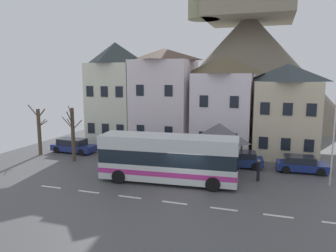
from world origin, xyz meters
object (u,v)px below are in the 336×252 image
Objects in this scene: hilltop_castle at (247,62)px; public_bench at (208,158)px; townhouse_02 at (224,103)px; townhouse_01 at (164,98)px; parked_car_00 at (133,152)px; bare_tree_00 at (73,134)px; townhouse_03 at (286,110)px; parked_car_02 at (240,159)px; bare_tree_01 at (39,130)px; pedestrian_01 at (229,169)px; pedestrian_00 at (258,170)px; flagpole at (335,131)px; parked_car_03 at (73,146)px; parked_car_01 at (301,164)px; bus_shelter at (219,133)px; transit_bus at (168,159)px; townhouse_00 at (116,94)px.

hilltop_castle is 22.21× the size of public_bench.
public_bench is at bearing -95.34° from townhouse_02.
townhouse_02 is (6.34, -0.01, -0.35)m from townhouse_01.
parked_car_00 is 5.69m from bare_tree_00.
parked_car_02 is at bearing -123.04° from townhouse_03.
bare_tree_01 is at bearing 167.57° from bare_tree_00.
townhouse_02 is at bearing -177.94° from townhouse_03.
parked_car_00 is 2.61× the size of pedestrian_01.
townhouse_03 is 9.36m from public_bench.
pedestrian_00 is 5.66m from public_bench.
flagpole is at bearing -2.56° from bare_tree_01.
parked_car_01 is at bearing 3.19° from parked_car_03.
townhouse_03 reaches higher than pedestrian_01.
parked_car_03 is 2.82× the size of pedestrian_00.
parked_car_02 is (-4.85, -0.13, 0.02)m from parked_car_01.
bus_shelter reaches higher than pedestrian_00.
parked_car_01 is (7.11, -5.36, -4.26)m from townhouse_02.
hilltop_castle is 8.46× the size of parked_car_00.
flagpole reaches higher than parked_car_01.
flagpole is (15.21, -8.40, -1.32)m from townhouse_01.
flagpole is (9.37, -3.09, 3.44)m from public_bench.
public_bench is (1.79, 5.72, -1.25)m from transit_bus.
hilltop_castle is at bearing 66.54° from parked_car_03.
hilltop_castle is 30.65m from parked_car_02.
bare_tree_01 reaches higher than parked_car_00.
pedestrian_01 is (-4.11, -9.50, -3.53)m from townhouse_03.
parked_car_01 is (6.33, 2.06, -2.54)m from bus_shelter.
bus_shelter is at bearing 45.49° from transit_bus.
parked_car_01 is 2.45× the size of pedestrian_00.
flagpole reaches higher than public_bench.
hilltop_castle is at bearing 96.27° from pedestrian_00.
bus_shelter is 3.16m from pedestrian_01.
townhouse_01 is at bearing 179.89° from townhouse_02.
parked_car_00 is at bearing 177.96° from parked_car_01.
transit_bus is 11.68m from flagpole.
bare_tree_00 is (-14.46, -2.75, 1.85)m from parked_car_02.
townhouse_01 is at bearing -104.19° from parked_car_00.
public_bench is (-6.47, -5.51, -3.92)m from townhouse_03.
parked_car_03 is 3.05× the size of pedestrian_01.
bus_shelter is 1.00× the size of parked_car_01.
parked_car_03 is at bearing -116.00° from townhouse_00.
bare_tree_01 reaches higher than bus_shelter.
townhouse_01 is 17.43m from flagpole.
townhouse_03 is at bearing 77.26° from pedestrian_00.
flagpole is (11.16, 2.63, 2.19)m from transit_bus.
pedestrian_01 is (1.09, -1.86, -2.31)m from bus_shelter.
parked_car_03 is at bearing 124.86° from bare_tree_00.
bare_tree_00 is (-4.76, -2.51, 1.86)m from parked_car_00.
flagpole is (20.67, -7.95, -1.70)m from townhouse_00.
townhouse_00 is at bearing 152.03° from pedestrian_00.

